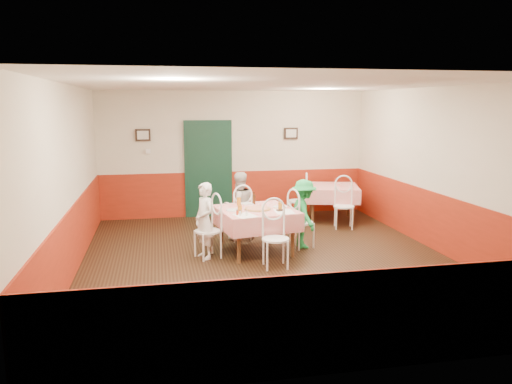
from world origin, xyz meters
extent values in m
plane|color=black|center=(0.00, 0.00, 0.00)|extent=(7.00, 7.00, 0.00)
plane|color=white|center=(0.00, 0.00, 2.80)|extent=(7.00, 7.00, 0.00)
cube|color=beige|center=(0.00, 3.50, 1.40)|extent=(6.00, 0.10, 2.80)
cube|color=beige|center=(0.00, -3.50, 1.40)|extent=(6.00, 0.10, 2.80)
cube|color=beige|center=(-3.00, 0.00, 1.40)|extent=(0.10, 7.00, 2.80)
cube|color=beige|center=(3.00, 0.00, 1.40)|extent=(0.10, 7.00, 2.80)
cube|color=maroon|center=(0.00, 3.48, 0.50)|extent=(6.00, 0.03, 1.00)
cube|color=maroon|center=(0.00, -3.48, 0.50)|extent=(6.00, 0.03, 1.00)
cube|color=maroon|center=(-2.98, 0.00, 0.50)|extent=(0.03, 7.00, 1.00)
cube|color=maroon|center=(2.98, 0.00, 0.50)|extent=(0.03, 7.00, 1.00)
cube|color=black|center=(-0.60, 3.45, 1.05)|extent=(0.96, 0.06, 2.10)
cube|color=black|center=(-2.00, 3.45, 1.85)|extent=(0.32, 0.03, 0.26)
cube|color=black|center=(1.30, 3.45, 1.85)|extent=(0.32, 0.03, 0.26)
cube|color=white|center=(-1.90, 3.45, 1.50)|extent=(0.10, 0.03, 0.10)
cube|color=red|center=(-0.11, 0.49, 0.38)|extent=(1.41, 1.41, 0.77)
cube|color=red|center=(1.98, 2.55, 0.38)|extent=(1.37, 1.37, 0.77)
cylinder|color=#B74723|center=(-0.09, 0.43, 0.77)|extent=(0.49, 0.49, 0.03)
cylinder|color=white|center=(-0.50, 0.43, 0.77)|extent=(0.29, 0.29, 0.01)
cylinder|color=white|center=(0.33, 0.54, 0.77)|extent=(0.29, 0.29, 0.01)
cylinder|color=white|center=(-0.18, 0.93, 0.77)|extent=(0.29, 0.29, 0.01)
cylinder|color=#BF7219|center=(-0.43, 0.19, 0.83)|extent=(0.08, 0.08, 0.13)
cylinder|color=#BF7219|center=(0.28, 0.35, 0.82)|extent=(0.08, 0.08, 0.13)
cylinder|color=#BF7219|center=(-0.34, 0.86, 0.83)|extent=(0.08, 0.08, 0.13)
cylinder|color=#381C0A|center=(-0.06, 0.90, 0.86)|extent=(0.06, 0.06, 0.20)
cylinder|color=silver|center=(-0.45, 0.03, 0.81)|extent=(0.04, 0.04, 0.09)
cylinder|color=silver|center=(-0.36, 0.00, 0.81)|extent=(0.04, 0.04, 0.09)
cylinder|color=#B23319|center=(-0.49, 0.08, 0.81)|extent=(0.04, 0.04, 0.09)
cube|color=white|center=(-0.38, 0.03, 0.76)|extent=(0.41, 0.47, 0.00)
cube|color=white|center=(0.31, 0.18, 0.76)|extent=(0.32, 0.41, 0.00)
cube|color=black|center=(0.26, 0.25, 0.77)|extent=(0.12, 0.11, 0.02)
imported|color=gray|center=(-0.99, 0.34, 0.63)|extent=(0.45, 0.54, 1.26)
imported|color=gray|center=(-0.25, 1.38, 0.64)|extent=(0.74, 0.65, 1.27)
imported|color=gray|center=(0.78, 0.64, 0.61)|extent=(0.49, 0.80, 1.21)
camera|label=1|loc=(-1.72, -7.60, 2.50)|focal=35.00mm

